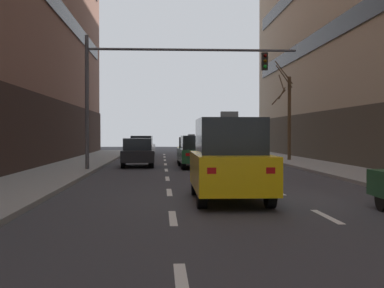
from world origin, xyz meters
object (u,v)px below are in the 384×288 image
taxi_driving_0 (191,150)px  taxi_driving_4 (229,160)px  street_tree_0 (288,113)px  car_driving_2 (197,152)px  traffic_signal_0 (154,77)px  car_driving_3 (137,153)px  car_driving_1 (142,146)px

taxi_driving_0 → taxi_driving_4: size_ratio=0.94×
street_tree_0 → taxi_driving_4: bearing=-107.9°
taxi_driving_0 → street_tree_0: street_tree_0 is taller
taxi_driving_0 → car_driving_2: size_ratio=0.94×
traffic_signal_0 → taxi_driving_4: bearing=-79.1°
car_driving_2 → car_driving_3: 3.40m
car_driving_2 → street_tree_0: bearing=41.9°
taxi_driving_4 → car_driving_3: bearing=101.7°
taxi_driving_4 → street_tree_0: size_ratio=0.72×
car_driving_2 → car_driving_3: (-3.21, 1.11, -0.07)m
street_tree_0 → taxi_driving_0: bearing=-178.0°
taxi_driving_4 → car_driving_2: bearing=89.7°
car_driving_1 → traffic_signal_0: 17.23m
taxi_driving_0 → car_driving_2: 5.37m
taxi_driving_0 → traffic_signal_0: 9.18m
car_driving_2 → traffic_signal_0: size_ratio=0.46×
car_driving_2 → traffic_signal_0: (-2.25, -2.73, 3.64)m
car_driving_2 → car_driving_3: bearing=160.9°
car_driving_3 → traffic_signal_0: 5.43m
taxi_driving_0 → car_driving_1: 9.34m
car_driving_3 → taxi_driving_4: 15.37m
car_driving_1 → car_driving_2: (3.41, -14.06, 0.03)m
street_tree_0 → car_driving_2: bearing=-138.1°
car_driving_1 → car_driving_3: 12.95m
taxi_driving_0 → car_driving_1: taxi_driving_0 is taller
car_driving_2 → street_tree_0: (6.21, 5.58, 2.27)m
car_driving_3 → traffic_signal_0: bearing=-75.9°
taxi_driving_4 → car_driving_1: bearing=96.8°
taxi_driving_0 → car_driving_3: taxi_driving_0 is taller
car_driving_3 → taxi_driving_0: bearing=53.0°
taxi_driving_4 → street_tree_0: 20.61m
car_driving_2 → taxi_driving_4: size_ratio=1.00×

